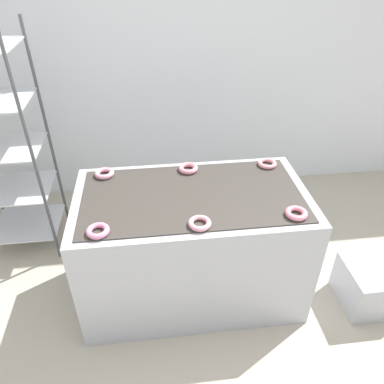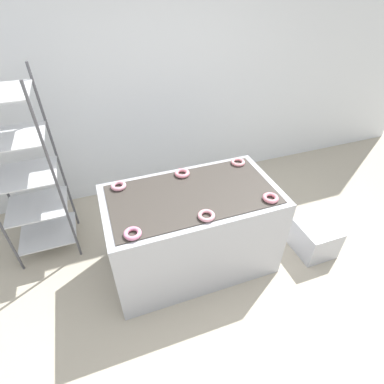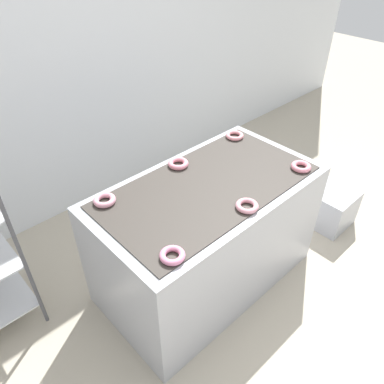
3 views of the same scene
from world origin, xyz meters
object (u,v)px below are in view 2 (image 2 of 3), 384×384
object	(u,v)px
donut_far_right	(238,162)
donut_near_right	(271,198)
donut_near_center	(206,216)
donut_far_center	(182,173)
fryer_machine	(192,230)
donut_near_left	(133,233)
baking_rack_cart	(24,175)
donut_far_left	(119,186)
glaze_bin	(314,238)

from	to	relation	value
donut_far_right	donut_near_right	bearing A→B (deg)	-89.69
donut_near_right	donut_far_right	size ratio (longest dim) A/B	0.98
donut_near_center	donut_far_center	xyz separation A→B (m)	(0.00, 0.60, 0.00)
fryer_machine	donut_near_left	xyz separation A→B (m)	(-0.56, -0.30, 0.45)
baking_rack_cart	donut_far_center	bearing A→B (deg)	-17.38
donut_far_left	donut_far_right	xyz separation A→B (m)	(1.14, -0.00, -0.00)
donut_near_right	donut_near_left	bearing A→B (deg)	-179.15
donut_near_right	donut_far_right	world-z (taller)	donut_near_right
donut_near_center	baking_rack_cart	bearing A→B (deg)	142.62
glaze_bin	donut_far_left	world-z (taller)	donut_far_left
donut_far_center	donut_far_right	size ratio (longest dim) A/B	1.02
glaze_bin	donut_far_left	xyz separation A→B (m)	(-1.79, 0.58, 0.72)
fryer_machine	glaze_bin	distance (m)	1.29
donut_near_center	donut_far_center	size ratio (longest dim) A/B	0.97
glaze_bin	donut_far_center	size ratio (longest dim) A/B	2.81
donut_near_left	fryer_machine	bearing A→B (deg)	28.55
donut_near_left	donut_near_right	size ratio (longest dim) A/B	0.99
donut_far_left	donut_far_center	world-z (taller)	same
baking_rack_cart	donut_near_right	bearing A→B (deg)	-27.70
donut_far_right	glaze_bin	bearing A→B (deg)	-41.35
fryer_machine	donut_near_center	world-z (taller)	donut_near_center
donut_near_left	donut_far_center	world-z (taller)	donut_far_center
donut_far_left	donut_far_center	distance (m)	0.57
fryer_machine	glaze_bin	bearing A→B (deg)	-12.84
donut_far_center	glaze_bin	bearing A→B (deg)	-25.27
baking_rack_cart	glaze_bin	size ratio (longest dim) A/B	4.59
fryer_machine	baking_rack_cart	bearing A→B (deg)	151.74
donut_near_center	glaze_bin	bearing A→B (deg)	1.21
fryer_machine	donut_far_center	xyz separation A→B (m)	(0.01, 0.30, 0.45)
baking_rack_cart	donut_near_right	distance (m)	2.16
fryer_machine	donut_far_right	bearing A→B (deg)	27.21
donut_far_right	donut_near_left	bearing A→B (deg)	-152.12
donut_far_left	baking_rack_cart	bearing A→B (deg)	151.38
fryer_machine	donut_far_center	bearing A→B (deg)	88.10
baking_rack_cart	donut_far_center	size ratio (longest dim) A/B	12.92
baking_rack_cart	donut_far_left	distance (m)	0.87
donut_near_center	donut_far_right	xyz separation A→B (m)	(0.57, 0.60, -0.00)
fryer_machine	donut_near_right	size ratio (longest dim) A/B	11.39
baking_rack_cart	donut_near_left	size ratio (longest dim) A/B	13.68
fryer_machine	donut_far_left	xyz separation A→B (m)	(-0.57, 0.30, 0.45)
fryer_machine	donut_near_center	size ratio (longest dim) A/B	11.24
donut_near_left	donut_far_left	xyz separation A→B (m)	(-0.01, 0.60, 0.00)
donut_near_left	donut_near_right	world-z (taller)	donut_near_right
fryer_machine	donut_far_center	size ratio (longest dim) A/B	10.90
donut_near_center	donut_far_left	size ratio (longest dim) A/B	1.01
donut_near_center	donut_near_right	size ratio (longest dim) A/B	1.01
baking_rack_cart	donut_near_center	world-z (taller)	baking_rack_cart
glaze_bin	fryer_machine	bearing A→B (deg)	167.16
donut_near_left	donut_far_right	bearing A→B (deg)	27.88
fryer_machine	glaze_bin	size ratio (longest dim) A/B	3.87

